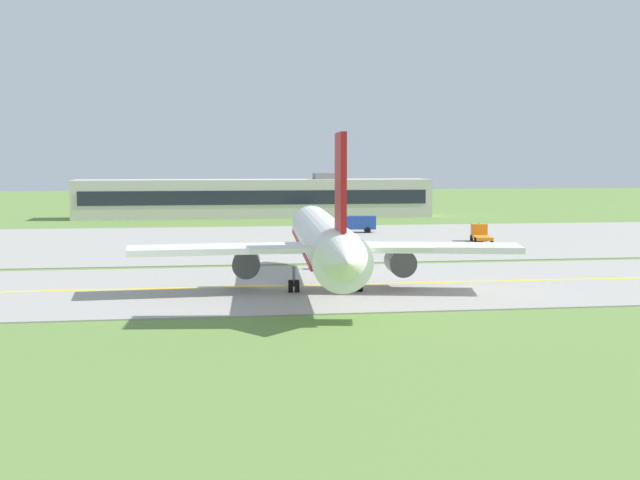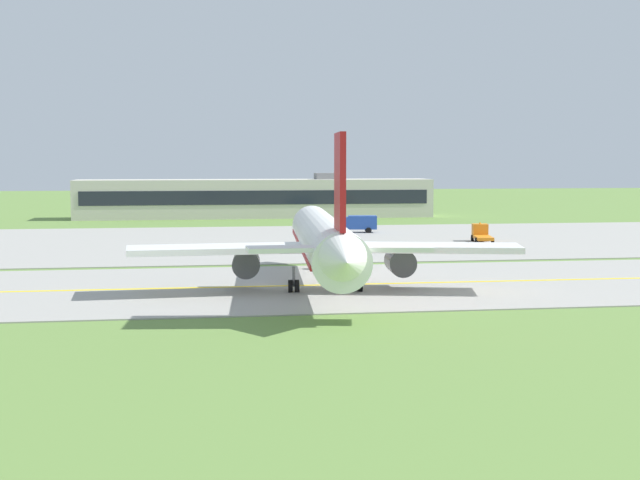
% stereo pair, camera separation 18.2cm
% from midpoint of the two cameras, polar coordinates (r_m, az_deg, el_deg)
% --- Properties ---
extents(ground_plane, '(500.00, 500.00, 0.00)m').
position_cam_midpoint_polar(ground_plane, '(74.66, -4.38, -3.13)').
color(ground_plane, olive).
extents(taxiway_strip, '(240.00, 28.00, 0.10)m').
position_cam_midpoint_polar(taxiway_strip, '(74.65, -4.38, -3.10)').
color(taxiway_strip, '#9E9B93').
rests_on(taxiway_strip, ground).
extents(apron_pad, '(140.00, 52.00, 0.10)m').
position_cam_midpoint_polar(apron_pad, '(117.19, -1.02, -0.05)').
color(apron_pad, '#9E9B93').
rests_on(apron_pad, ground).
extents(taxiway_centreline, '(220.00, 0.60, 0.01)m').
position_cam_midpoint_polar(taxiway_centreline, '(74.64, -4.38, -3.05)').
color(taxiway_centreline, yellow).
rests_on(taxiway_centreline, taxiway_strip).
extents(airplane_lead, '(32.41, 39.66, 12.70)m').
position_cam_midpoint_polar(airplane_lead, '(72.58, 0.33, -0.07)').
color(airplane_lead, white).
rests_on(airplane_lead, ground).
extents(service_truck_baggage, '(6.23, 3.01, 2.60)m').
position_cam_midpoint_polar(service_truck_baggage, '(130.40, 2.48, 1.13)').
color(service_truck_baggage, '#264CA5').
rests_on(service_truck_baggage, ground).
extents(service_truck_fuel, '(3.27, 6.67, 2.59)m').
position_cam_midpoint_polar(service_truck_fuel, '(117.13, 10.57, 0.41)').
color(service_truck_fuel, orange).
rests_on(service_truck_fuel, ground).
extents(terminal_building, '(67.37, 9.44, 8.47)m').
position_cam_midpoint_polar(terminal_building, '(166.31, -4.19, 2.74)').
color(terminal_building, beige).
rests_on(terminal_building, ground).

